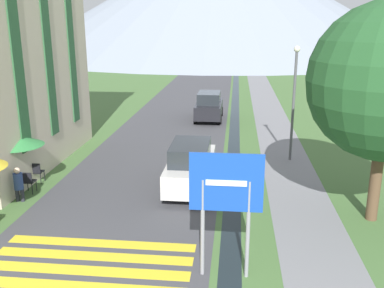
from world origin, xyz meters
TOP-DOWN VIEW (x-y plane):
  - ground_plane at (0.00, 20.00)m, footprint 160.00×160.00m
  - road at (-2.50, 30.00)m, footprint 6.40×60.00m
  - footpath at (3.60, 30.00)m, footprint 2.20×60.00m
  - drainage_channel at (1.20, 30.00)m, footprint 0.60×60.00m
  - crosswalk_marking at (-2.50, 4.34)m, footprint 5.44×2.54m
  - road_sign at (1.06, 4.15)m, footprint 1.76×0.11m
  - parked_car_near at (-0.40, 9.94)m, footprint 1.75×4.13m
  - parked_car_far at (-0.48, 21.88)m, footprint 1.74×3.97m
  - cafe_chair_middle at (-6.31, 8.76)m, footprint 0.40×0.40m
  - cafe_chair_far_right at (-6.47, 9.80)m, footprint 0.40×0.40m
  - cafe_chair_far_left at (-6.82, 9.93)m, footprint 0.40×0.40m
  - cafe_umbrella_middle_green at (-6.83, 9.18)m, footprint 1.99×1.99m
  - person_seated_far at (-6.30, 8.04)m, footprint 0.32×0.32m
  - streetlamp at (3.80, 13.88)m, footprint 0.28×0.28m

SIDE VIEW (x-z plane):
  - ground_plane at x=0.00m, z-range 0.00..0.00m
  - drainage_channel at x=1.20m, z-range 0.00..0.00m
  - road at x=-2.50m, z-range 0.00..0.01m
  - footpath at x=3.60m, z-range 0.00..0.01m
  - crosswalk_marking at x=-2.50m, z-range 0.00..0.01m
  - cafe_chair_middle at x=-6.31m, z-range 0.09..0.94m
  - cafe_chair_far_right at x=-6.47m, z-range 0.09..0.94m
  - cafe_chair_far_left at x=-6.82m, z-range 0.09..0.94m
  - person_seated_far at x=-6.30m, z-range 0.07..1.33m
  - parked_car_far at x=-0.48m, z-range 0.00..1.82m
  - parked_car_near at x=-0.40m, z-range 0.00..1.82m
  - cafe_umbrella_middle_green at x=-6.83m, z-range 0.86..2.97m
  - road_sign at x=1.06m, z-range 0.54..3.76m
  - streetlamp at x=3.80m, z-range 0.48..5.63m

